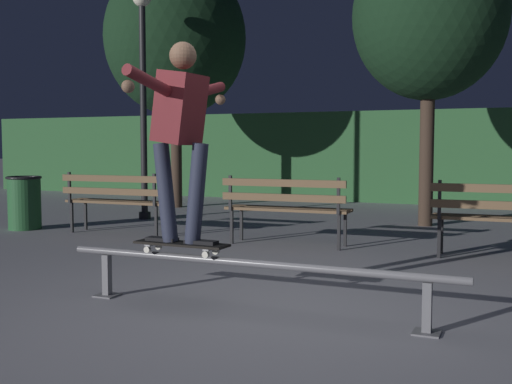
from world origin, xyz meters
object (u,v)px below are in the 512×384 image
(park_bench_leftmost, at_px, (116,197))
(trash_can, at_px, (24,202))
(park_bench_left_center, at_px, (286,203))
(tree_behind_benches, at_px, (429,17))
(skateboarder, at_px, (181,125))
(skateboard, at_px, (181,244))
(lamp_post_left, at_px, (143,73))
(grind_rail, at_px, (249,270))
(park_bench_right_center, at_px, (508,212))
(tree_far_left, at_px, (175,38))

(park_bench_leftmost, bearing_deg, trash_can, -176.49)
(park_bench_left_center, height_order, tree_behind_benches, tree_behind_benches)
(skateboarder, bearing_deg, skateboard, 178.70)
(park_bench_left_center, distance_m, lamp_post_left, 4.16)
(skateboard, relative_size, park_bench_left_center, 0.49)
(grind_rail, distance_m, skateboarder, 1.24)
(lamp_post_left, xyz_separation_m, trash_can, (-0.93, -1.82, -2.07))
(park_bench_leftmost, height_order, lamp_post_left, lamp_post_left)
(skateboarder, height_order, tree_behind_benches, tree_behind_benches)
(park_bench_right_center, bearing_deg, skateboard, -127.31)
(skateboarder, bearing_deg, grind_rail, 0.01)
(skateboard, distance_m, tree_far_left, 8.40)
(grind_rail, distance_m, tree_behind_benches, 6.47)
(tree_far_left, bearing_deg, skateboarder, -58.86)
(grind_rail, bearing_deg, skateboarder, -179.99)
(park_bench_left_center, height_order, trash_can, park_bench_left_center)
(tree_far_left, bearing_deg, lamp_post_left, -74.51)
(skateboard, relative_size, tree_far_left, 0.16)
(grind_rail, xyz_separation_m, park_bench_right_center, (1.72, 3.02, 0.21))
(trash_can, bearing_deg, park_bench_left_center, 1.35)
(skateboard, bearing_deg, trash_can, 146.66)
(park_bench_leftmost, bearing_deg, park_bench_left_center, 0.00)
(skateboard, height_order, lamp_post_left, lamp_post_left)
(grind_rail, height_order, skateboard, skateboard)
(park_bench_leftmost, height_order, park_bench_right_center, same)
(skateboarder, relative_size, tree_behind_benches, 0.34)
(park_bench_leftmost, relative_size, lamp_post_left, 0.41)
(grind_rail, xyz_separation_m, skateboarder, (-0.58, -0.00, 1.09))
(park_bench_left_center, height_order, park_bench_right_center, same)
(lamp_post_left, bearing_deg, park_bench_left_center, -27.96)
(grind_rail, xyz_separation_m, lamp_post_left, (-4.10, 4.75, 2.16))
(tree_far_left, xyz_separation_m, tree_behind_benches, (5.11, -0.98, -0.17))
(park_bench_leftmost, xyz_separation_m, park_bench_right_center, (5.15, 0.00, 0.00))
(tree_behind_benches, bearing_deg, trash_can, -152.71)
(skateboarder, bearing_deg, lamp_post_left, 126.57)
(lamp_post_left, bearing_deg, skateboard, -53.46)
(lamp_post_left, bearing_deg, tree_behind_benches, 12.51)
(tree_behind_benches, distance_m, trash_can, 6.79)
(grind_rail, relative_size, tree_far_left, 0.64)
(grind_rail, xyz_separation_m, park_bench_left_center, (-0.86, 3.02, 0.21))
(grind_rail, bearing_deg, lamp_post_left, 130.84)
(tree_far_left, bearing_deg, trash_can, -95.62)
(skateboarder, distance_m, park_bench_left_center, 3.16)
(skateboarder, relative_size, park_bench_right_center, 0.97)
(skateboarder, height_order, trash_can, skateboarder)
(skateboard, distance_m, park_bench_left_center, 3.04)
(skateboarder, height_order, park_bench_leftmost, skateboarder)
(tree_behind_benches, xyz_separation_m, lamp_post_left, (-4.56, -1.01, -0.76))
(skateboard, xyz_separation_m, tree_far_left, (-4.07, 6.74, 2.93))
(skateboard, bearing_deg, tree_far_left, 121.12)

